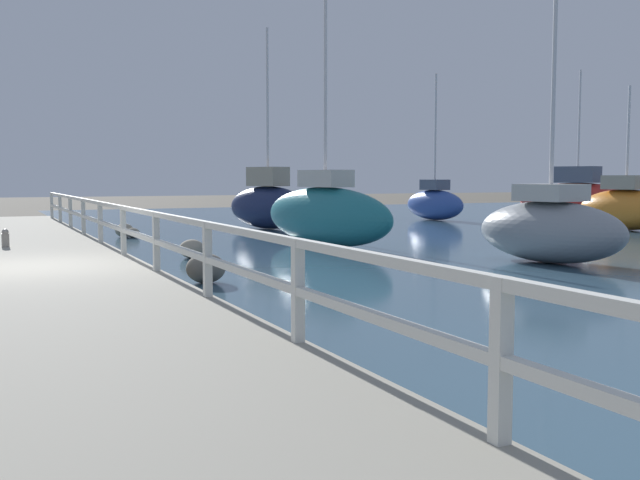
{
  "coord_description": "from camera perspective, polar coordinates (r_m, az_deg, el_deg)",
  "views": [
    {
      "loc": [
        -0.85,
        -13.69,
        1.82
      ],
      "look_at": [
        3.8,
        -3.69,
        0.9
      ],
      "focal_mm": 42.0,
      "sensor_mm": 36.0,
      "label": 1
    }
  ],
  "objects": [
    {
      "name": "sailboat_blue",
      "position": [
        32.35,
        8.72,
        2.81
      ],
      "size": [
        1.37,
        3.63,
        6.18
      ],
      "rotation": [
        0.0,
        0.0,
        0.09
      ],
      "color": "#2D4C9E",
      "rests_on": "water_surface"
    },
    {
      "name": "mooring_bollard",
      "position": [
        17.9,
        -22.85,
        0.14
      ],
      "size": [
        0.16,
        0.16,
        0.4
      ],
      "color": "gray",
      "rests_on": "dock_walkway"
    },
    {
      "name": "boulder_water_edge",
      "position": [
        17.16,
        -9.75,
        -0.66
      ],
      "size": [
        0.57,
        0.51,
        0.42
      ],
      "color": "gray",
      "rests_on": "ground"
    },
    {
      "name": "sailboat_navy",
      "position": [
        26.51,
        -3.98,
        2.77
      ],
      "size": [
        2.5,
        3.96,
        7.0
      ],
      "rotation": [
        0.0,
        0.0,
        0.38
      ],
      "color": "#192347",
      "rests_on": "water_surface"
    },
    {
      "name": "railing",
      "position": [
        13.98,
        -13.7,
        1.09
      ],
      "size": [
        0.1,
        32.5,
        0.97
      ],
      "color": "silver",
      "rests_on": "dock_walkway"
    },
    {
      "name": "ground_plane",
      "position": [
        13.84,
        -21.23,
        -3.1
      ],
      "size": [
        120.0,
        120.0,
        0.0
      ],
      "primitive_type": "plane",
      "color": "#4C473D"
    },
    {
      "name": "sailboat_gray",
      "position": [
        16.65,
        17.12,
        0.81
      ],
      "size": [
        2.23,
        3.8,
        5.76
      ],
      "rotation": [
        0.0,
        0.0,
        0.2
      ],
      "color": "gray",
      "rests_on": "water_surface"
    },
    {
      "name": "sailboat_teal",
      "position": [
        19.8,
        0.41,
        2.02
      ],
      "size": [
        1.79,
        5.78,
        7.95
      ],
      "rotation": [
        0.0,
        0.0,
        0.14
      ],
      "color": "#1E707A",
      "rests_on": "water_surface"
    },
    {
      "name": "sailboat_red",
      "position": [
        33.91,
        19.0,
        3.0
      ],
      "size": [
        3.13,
        5.5,
        6.35
      ],
      "rotation": [
        0.0,
        0.0,
        0.36
      ],
      "color": "red",
      "rests_on": "water_surface"
    },
    {
      "name": "sailboat_orange",
      "position": [
        27.99,
        22.27,
        2.33
      ],
      "size": [
        2.11,
        3.77,
        4.95
      ],
      "rotation": [
        0.0,
        0.0,
        0.16
      ],
      "color": "orange",
      "rests_on": "water_surface"
    },
    {
      "name": "boulder_far_strip",
      "position": [
        23.64,
        -14.68,
        0.72
      ],
      "size": [
        0.56,
        0.5,
        0.42
      ],
      "color": "gray",
      "rests_on": "ground"
    },
    {
      "name": "boulder_mid_strip",
      "position": [
        13.06,
        -8.69,
        -2.15
      ],
      "size": [
        0.69,
        0.62,
        0.51
      ],
      "color": "#666056",
      "rests_on": "ground"
    },
    {
      "name": "dock_walkway",
      "position": [
        13.82,
        -21.24,
        -2.51
      ],
      "size": [
        3.93,
        36.0,
        0.29
      ],
      "color": "gray",
      "rests_on": "ground"
    },
    {
      "name": "boulder_upstream",
      "position": [
        23.27,
        -14.07,
        0.53
      ],
      "size": [
        0.4,
        0.36,
        0.3
      ],
      "color": "gray",
      "rests_on": "ground"
    }
  ]
}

